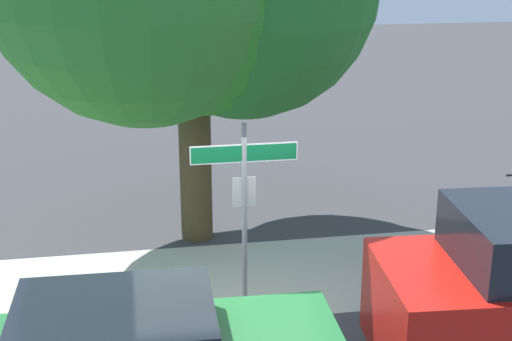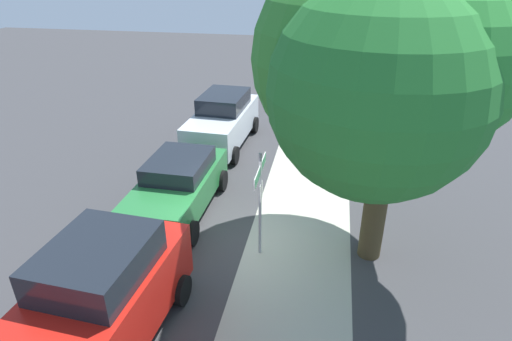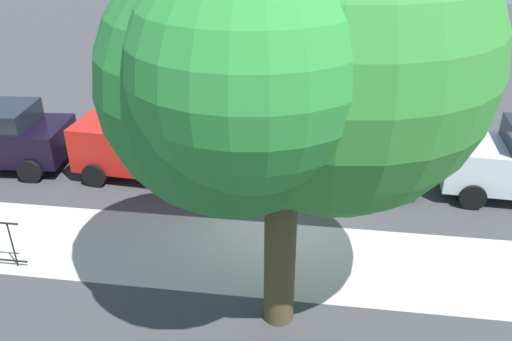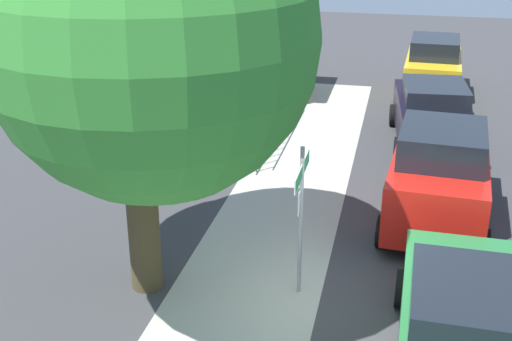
% 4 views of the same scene
% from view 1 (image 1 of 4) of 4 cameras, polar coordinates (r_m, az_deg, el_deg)
% --- Properties ---
extents(ground_plane, '(60.00, 60.00, 0.00)m').
position_cam_1_polar(ground_plane, '(10.37, -2.06, -11.50)').
color(ground_plane, '#38383A').
extents(sidewalk_strip, '(24.00, 2.60, 0.00)m').
position_cam_1_polar(sidewalk_strip, '(11.89, 6.74, -7.53)').
color(sidewalk_strip, '#A9A998').
rests_on(sidewalk_strip, ground_plane).
extents(street_sign, '(1.44, 0.07, 2.68)m').
position_cam_1_polar(street_sign, '(10.01, -0.90, -1.14)').
color(street_sign, '#9EA0A5').
rests_on(street_sign, ground_plane).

